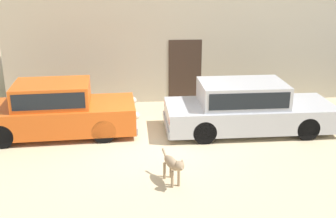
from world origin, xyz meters
The scene contains 4 objects.
ground_plane centered at (0.00, 0.00, 0.00)m, with size 80.00×80.00×0.00m, color #CCB78E.
parked_sedan_nearest centered at (-2.55, 0.94, 0.72)m, with size 4.49×1.94×1.46m.
parked_sedan_second centered at (2.67, 0.79, 0.71)m, with size 4.76×1.79×1.41m.
stray_dog_spotted centered at (0.39, -2.09, 0.45)m, with size 0.43×1.02×0.70m.
Camera 1 is at (-0.33, -9.91, 4.38)m, focal length 44.66 mm.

